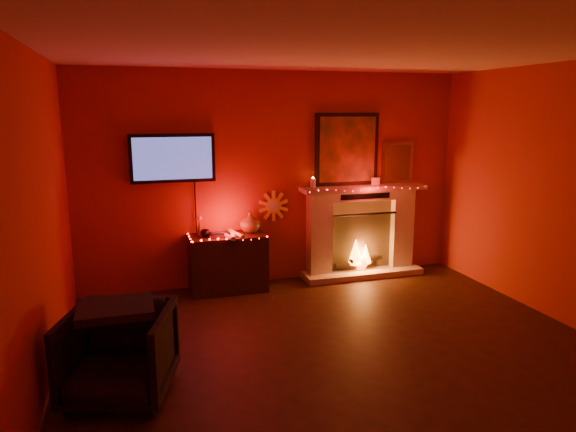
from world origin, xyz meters
The scene contains 6 objects.
room centered at (0.00, 0.00, 1.35)m, with size 5.00×5.00×5.00m.
fireplace centered at (1.14, 2.39, 0.72)m, with size 1.72×0.40×2.18m.
tv centered at (-1.30, 2.45, 1.65)m, with size 1.00×0.07×1.24m.
sunburst_clock centered at (-0.05, 2.48, 1.00)m, with size 0.40×0.03×0.40m.
console_table centered at (-0.69, 2.26, 0.39)m, with size 0.93×0.54×0.98m.
armchair centered at (-1.95, 0.10, 0.36)m, with size 0.77×0.79×0.72m, color black.
Camera 1 is at (-1.77, -3.80, 2.21)m, focal length 32.00 mm.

